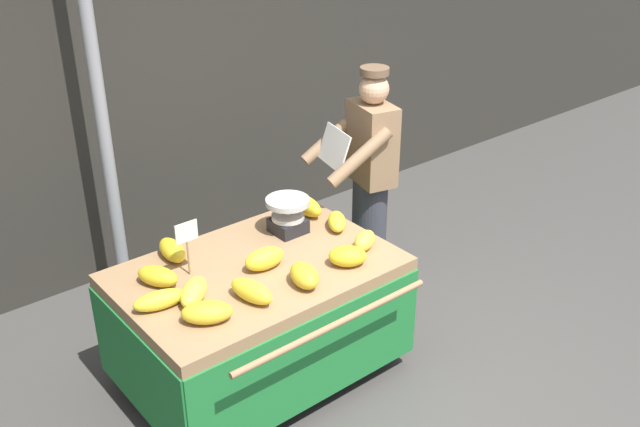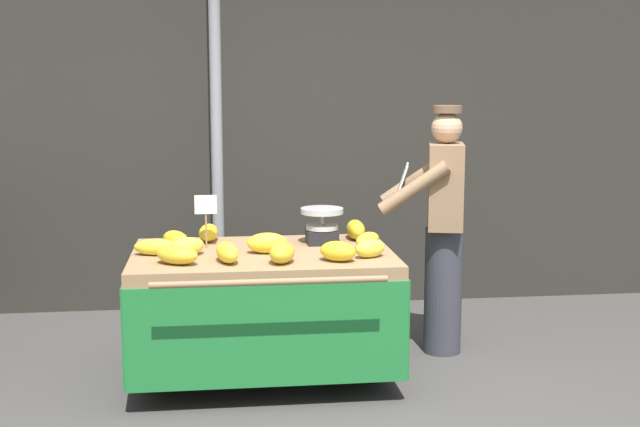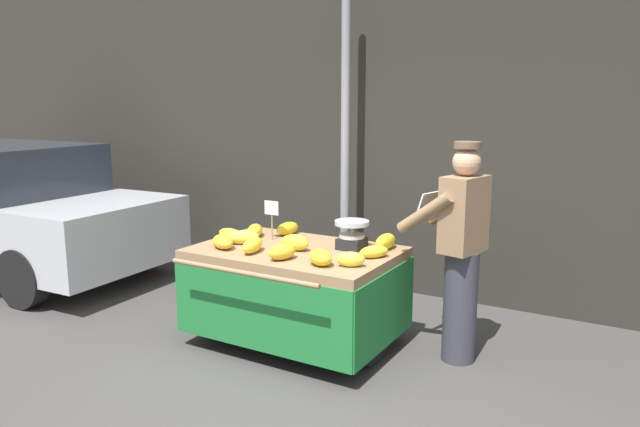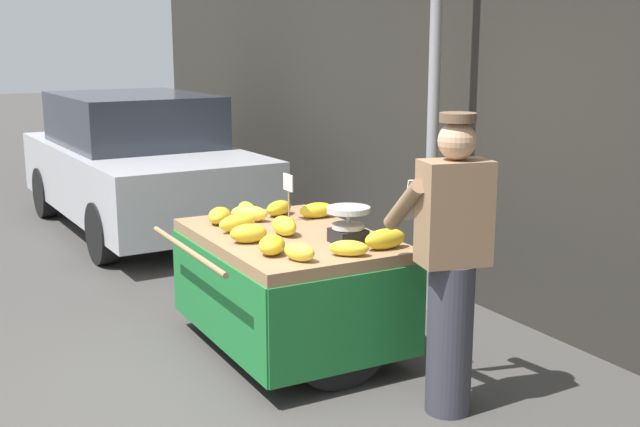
{
  "view_description": "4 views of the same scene",
  "coord_description": "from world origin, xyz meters",
  "px_view_note": "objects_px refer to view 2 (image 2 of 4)",
  "views": [
    {
      "loc": [
        -2.41,
        -2.26,
        3.04
      ],
      "look_at": [
        0.01,
        0.69,
        1.09
      ],
      "focal_mm": 40.39,
      "sensor_mm": 36.0,
      "label": 1
    },
    {
      "loc": [
        -0.68,
        -4.4,
        1.9
      ],
      "look_at": [
        -0.02,
        0.9,
        1.04
      ],
      "focal_mm": 47.61,
      "sensor_mm": 36.0,
      "label": 2
    },
    {
      "loc": [
        2.14,
        -3.16,
        2.01
      ],
      "look_at": [
        -0.2,
        0.86,
        1.12
      ],
      "focal_mm": 33.27,
      "sensor_mm": 36.0,
      "label": 3
    },
    {
      "loc": [
        4.25,
        -1.51,
        2.09
      ],
      "look_at": [
        -0.02,
        0.82,
        1.03
      ],
      "focal_mm": 44.67,
      "sensor_mm": 36.0,
      "label": 4
    }
  ],
  "objects_px": {
    "banana_bunch_3": "(208,233)",
    "banana_bunch_4": "(227,252)",
    "banana_bunch_2": "(157,247)",
    "banana_bunch_9": "(368,240)",
    "banana_bunch_7": "(338,251)",
    "banana_bunch_8": "(267,243)",
    "banana_bunch_0": "(177,255)",
    "banana_bunch_11": "(186,247)",
    "banana_cart": "(263,286)",
    "weighing_scale": "(322,226)",
    "banana_bunch_6": "(370,248)",
    "banana_bunch_10": "(356,230)",
    "street_pole": "(216,108)",
    "banana_bunch_1": "(282,253)",
    "vendor_person": "(442,229)",
    "price_sign": "(206,210)",
    "banana_bunch_5": "(176,239)"
  },
  "relations": [
    {
      "from": "banana_bunch_3",
      "to": "banana_bunch_4",
      "type": "bearing_deg",
      "value": -80.52
    },
    {
      "from": "banana_bunch_2",
      "to": "banana_bunch_9",
      "type": "distance_m",
      "value": 1.33
    },
    {
      "from": "banana_bunch_7",
      "to": "banana_bunch_8",
      "type": "height_order",
      "value": "banana_bunch_8"
    },
    {
      "from": "banana_bunch_0",
      "to": "banana_bunch_11",
      "type": "xyz_separation_m",
      "value": [
        0.04,
        0.21,
        0.0
      ]
    },
    {
      "from": "banana_bunch_7",
      "to": "banana_cart",
      "type": "bearing_deg",
      "value": 142.64
    },
    {
      "from": "weighing_scale",
      "to": "banana_bunch_11",
      "type": "distance_m",
      "value": 0.93
    },
    {
      "from": "banana_bunch_6",
      "to": "banana_bunch_10",
      "type": "xyz_separation_m",
      "value": [
        0.01,
        0.59,
        0.01
      ]
    },
    {
      "from": "banana_bunch_2",
      "to": "street_pole",
      "type": "bearing_deg",
      "value": 74.82
    },
    {
      "from": "banana_bunch_8",
      "to": "banana_bunch_2",
      "type": "bearing_deg",
      "value": 178.16
    },
    {
      "from": "banana_bunch_7",
      "to": "banana_bunch_11",
      "type": "height_order",
      "value": "banana_bunch_7"
    },
    {
      "from": "street_pole",
      "to": "banana_bunch_1",
      "type": "relative_size",
      "value": 14.02
    },
    {
      "from": "banana_bunch_0",
      "to": "banana_bunch_11",
      "type": "distance_m",
      "value": 0.21
    },
    {
      "from": "banana_bunch_6",
      "to": "banana_bunch_4",
      "type": "bearing_deg",
      "value": -177.92
    },
    {
      "from": "banana_bunch_0",
      "to": "banana_bunch_8",
      "type": "bearing_deg",
      "value": 24.52
    },
    {
      "from": "banana_bunch_6",
      "to": "banana_bunch_7",
      "type": "height_order",
      "value": "banana_bunch_7"
    },
    {
      "from": "banana_bunch_3",
      "to": "banana_bunch_11",
      "type": "distance_m",
      "value": 0.5
    },
    {
      "from": "street_pole",
      "to": "banana_bunch_11",
      "type": "distance_m",
      "value": 1.66
    },
    {
      "from": "vendor_person",
      "to": "banana_cart",
      "type": "bearing_deg",
      "value": -162.92
    },
    {
      "from": "banana_bunch_7",
      "to": "banana_bunch_9",
      "type": "distance_m",
      "value": 0.46
    },
    {
      "from": "street_pole",
      "to": "banana_bunch_11",
      "type": "relative_size",
      "value": 12.2
    },
    {
      "from": "banana_bunch_0",
      "to": "price_sign",
      "type": "bearing_deg",
      "value": 70.4
    },
    {
      "from": "banana_bunch_1",
      "to": "weighing_scale",
      "type": "bearing_deg",
      "value": 61.24
    },
    {
      "from": "banana_bunch_11",
      "to": "price_sign",
      "type": "bearing_deg",
      "value": 64.47
    },
    {
      "from": "banana_bunch_3",
      "to": "vendor_person",
      "type": "relative_size",
      "value": 0.16
    },
    {
      "from": "banana_bunch_3",
      "to": "banana_bunch_2",
      "type": "bearing_deg",
      "value": -126.23
    },
    {
      "from": "banana_bunch_3",
      "to": "banana_bunch_10",
      "type": "distance_m",
      "value": 0.98
    },
    {
      "from": "banana_bunch_7",
      "to": "banana_bunch_11",
      "type": "xyz_separation_m",
      "value": [
        -0.9,
        0.24,
        -0.0
      ]
    },
    {
      "from": "weighing_scale",
      "to": "banana_bunch_10",
      "type": "xyz_separation_m",
      "value": [
        0.24,
        0.12,
        -0.05
      ]
    },
    {
      "from": "banana_bunch_8",
      "to": "weighing_scale",
      "type": "bearing_deg",
      "value": 35.69
    },
    {
      "from": "banana_bunch_11",
      "to": "vendor_person",
      "type": "xyz_separation_m",
      "value": [
        1.72,
        0.47,
        -0.01
      ]
    },
    {
      "from": "price_sign",
      "to": "banana_bunch_7",
      "type": "height_order",
      "value": "price_sign"
    },
    {
      "from": "banana_bunch_1",
      "to": "banana_bunch_5",
      "type": "height_order",
      "value": "banana_bunch_1"
    },
    {
      "from": "banana_bunch_10",
      "to": "banana_bunch_5",
      "type": "bearing_deg",
      "value": -172.45
    },
    {
      "from": "banana_bunch_10",
      "to": "banana_bunch_11",
      "type": "distance_m",
      "value": 1.19
    },
    {
      "from": "banana_bunch_11",
      "to": "vendor_person",
      "type": "distance_m",
      "value": 1.79
    },
    {
      "from": "banana_bunch_4",
      "to": "vendor_person",
      "type": "relative_size",
      "value": 0.17
    },
    {
      "from": "banana_bunch_2",
      "to": "banana_bunch_4",
      "type": "relative_size",
      "value": 1.01
    },
    {
      "from": "banana_bunch_10",
      "to": "street_pole",
      "type": "bearing_deg",
      "value": 131.86
    },
    {
      "from": "price_sign",
      "to": "banana_bunch_7",
      "type": "relative_size",
      "value": 1.51
    },
    {
      "from": "price_sign",
      "to": "banana_bunch_0",
      "type": "distance_m",
      "value": 0.53
    },
    {
      "from": "banana_bunch_4",
      "to": "banana_bunch_8",
      "type": "bearing_deg",
      "value": 42.71
    },
    {
      "from": "banana_bunch_3",
      "to": "banana_bunch_9",
      "type": "height_order",
      "value": "banana_bunch_3"
    },
    {
      "from": "banana_bunch_1",
      "to": "banana_bunch_3",
      "type": "height_order",
      "value": "banana_bunch_1"
    },
    {
      "from": "banana_cart",
      "to": "banana_bunch_0",
      "type": "height_order",
      "value": "banana_bunch_0"
    },
    {
      "from": "banana_bunch_0",
      "to": "banana_bunch_3",
      "type": "distance_m",
      "value": 0.71
    },
    {
      "from": "street_pole",
      "to": "banana_cart",
      "type": "xyz_separation_m",
      "value": [
        0.27,
        -1.37,
        -1.07
      ]
    },
    {
      "from": "banana_bunch_8",
      "to": "banana_bunch_11",
      "type": "distance_m",
      "value": 0.5
    },
    {
      "from": "banana_bunch_1",
      "to": "banana_bunch_9",
      "type": "bearing_deg",
      "value": 34.53
    },
    {
      "from": "banana_bunch_0",
      "to": "banana_bunch_9",
      "type": "xyz_separation_m",
      "value": [
        1.19,
        0.36,
        -0.01
      ]
    },
    {
      "from": "banana_bunch_10",
      "to": "banana_bunch_1",
      "type": "bearing_deg",
      "value": -128.99
    }
  ]
}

